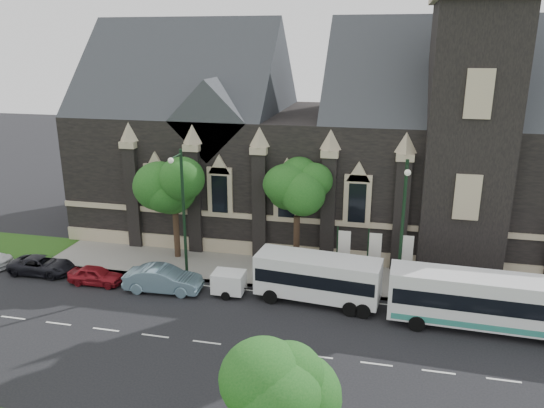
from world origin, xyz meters
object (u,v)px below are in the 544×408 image
(tour_coach, at_px, (491,302))
(box_trailer, at_px, (229,282))
(street_lamp_near, at_px, (403,224))
(car_far_black, at_px, (42,265))
(tree_walk_right, at_px, (301,190))
(car_far_red, at_px, (96,275))
(shuttle_bus, at_px, (318,276))
(banner_flag_left, at_px, (341,249))
(banner_flag_center, at_px, (372,252))
(banner_flag_right, at_px, (404,255))
(sedan, at_px, (163,279))
(tree_park_east, at_px, (286,395))
(tree_walk_left, at_px, (177,184))
(street_lamp_mid, at_px, (182,208))

(tour_coach, height_order, box_trailer, tour_coach)
(street_lamp_near, xyz_separation_m, car_far_black, (-24.18, -1.24, -4.49))
(tree_walk_right, distance_m, car_far_red, 14.91)
(shuttle_bus, bearing_deg, banner_flag_left, 75.06)
(box_trailer, bearing_deg, street_lamp_near, 7.64)
(street_lamp_near, xyz_separation_m, box_trailer, (-10.48, -1.46, -4.23))
(tour_coach, bearing_deg, banner_flag_center, 149.91)
(banner_flag_right, bearing_deg, car_far_black, -172.67)
(shuttle_bus, relative_size, box_trailer, 2.70)
(street_lamp_near, relative_size, banner_flag_right, 2.25)
(banner_flag_center, distance_m, banner_flag_right, 2.00)
(sedan, distance_m, car_far_black, 9.42)
(box_trailer, distance_m, car_far_black, 13.71)
(banner_flag_center, relative_size, sedan, 0.80)
(tree_park_east, xyz_separation_m, car_far_red, (-15.80, 14.51, -4.00))
(tree_park_east, bearing_deg, sedan, 127.04)
(tree_walk_right, xyz_separation_m, car_far_black, (-17.39, -4.86, -5.20))
(box_trailer, xyz_separation_m, car_far_black, (-13.70, 0.21, -0.26))
(tree_walk_right, xyz_separation_m, banner_flag_left, (3.08, -1.71, -3.43))
(tree_walk_right, distance_m, tour_coach, 13.82)
(tree_walk_right, height_order, car_far_black, tree_walk_right)
(box_trailer, bearing_deg, banner_flag_right, 17.07)
(banner_flag_left, bearing_deg, street_lamp_near, -27.18)
(tree_walk_left, relative_size, tour_coach, 0.69)
(tree_walk_right, height_order, tree_walk_left, tree_walk_right)
(banner_flag_left, height_order, banner_flag_right, same)
(tree_park_east, xyz_separation_m, banner_flag_right, (4.11, 18.32, -2.24))
(tree_walk_left, relative_size, car_far_black, 1.71)
(street_lamp_mid, distance_m, tour_coach, 19.43)
(street_lamp_near, xyz_separation_m, sedan, (-14.79, -1.89, -4.28))
(tree_walk_right, height_order, sedan, tree_walk_right)
(banner_flag_center, xyz_separation_m, sedan, (-13.08, -3.79, -1.56))
(banner_flag_right, relative_size, car_far_red, 1.10)
(tree_walk_right, bearing_deg, tree_park_east, -81.58)
(tree_walk_left, height_order, street_lamp_mid, street_lamp_mid)
(banner_flag_left, relative_size, banner_flag_right, 1.00)
(shuttle_bus, bearing_deg, tour_coach, -1.59)
(street_lamp_near, bearing_deg, sedan, -172.74)
(banner_flag_right, height_order, box_trailer, banner_flag_right)
(tree_park_east, bearing_deg, banner_flag_center, 83.43)
(tree_park_east, xyz_separation_m, tour_coach, (8.82, 14.05, -2.85))
(tree_walk_left, bearing_deg, box_trailer, -43.61)
(tree_walk_left, relative_size, box_trailer, 2.63)
(car_far_red, bearing_deg, banner_flag_right, -80.34)
(street_lamp_mid, height_order, banner_flag_left, street_lamp_mid)
(banner_flag_left, bearing_deg, tour_coach, -26.17)
(banner_flag_right, height_order, car_far_black, banner_flag_right)
(banner_flag_left, xyz_separation_m, banner_flag_center, (2.00, 0.00, 0.00))
(banner_flag_center, distance_m, car_far_black, 22.76)
(tree_walk_right, bearing_deg, box_trailer, -126.04)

